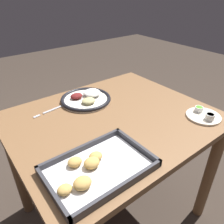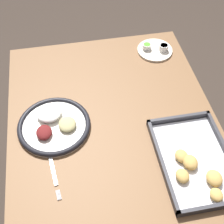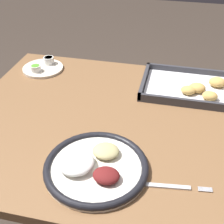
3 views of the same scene
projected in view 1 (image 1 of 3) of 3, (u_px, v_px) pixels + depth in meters
ground_plane at (112, 210)px, 1.44m from camera, size 8.00×8.00×0.00m
dining_table at (113, 137)px, 1.13m from camera, size 0.96×0.80×0.73m
dinner_plate at (86, 98)px, 1.21m from camera, size 0.28×0.28×0.05m
fork at (55, 109)px, 1.13m from camera, size 0.22×0.04×0.00m
saucer_plate at (204, 115)px, 1.06m from camera, size 0.16×0.16×0.04m
baking_tray at (95, 168)px, 0.76m from camera, size 0.37×0.25×0.04m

